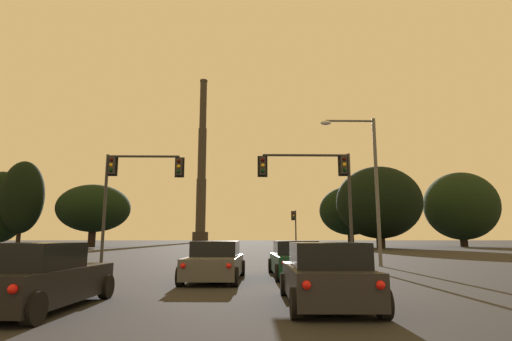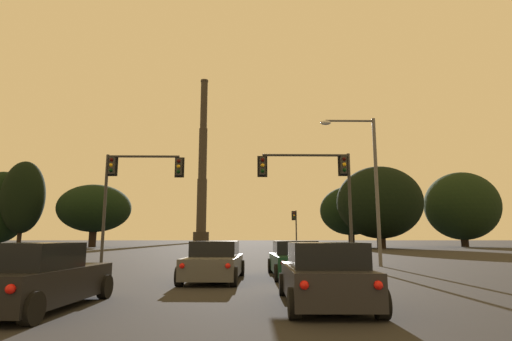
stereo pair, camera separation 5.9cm
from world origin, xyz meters
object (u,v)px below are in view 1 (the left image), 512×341
(sedan_center_lane_front, at_px, (215,262))
(hatchback_right_lane_second, at_px, (326,276))
(hatchback_left_lane_second, at_px, (37,279))
(traffic_light_overhead_left, at_px, (131,180))
(sedan_right_lane_front, at_px, (296,260))
(smokestack, at_px, (202,176))
(traffic_light_overhead_right, at_px, (319,179))
(traffic_light_far_right, at_px, (295,224))
(street_lamp, at_px, (367,173))

(sedan_center_lane_front, xyz_separation_m, hatchback_right_lane_second, (3.01, -5.73, -0.00))
(hatchback_left_lane_second, distance_m, traffic_light_overhead_left, 15.69)
(hatchback_right_lane_second, height_order, traffic_light_overhead_left, traffic_light_overhead_left)
(sedan_right_lane_front, xyz_separation_m, smokestack, (-19.96, 136.36, 24.53))
(hatchback_right_lane_second, relative_size, traffic_light_overhead_right, 0.65)
(sedan_right_lane_front, height_order, sedan_center_lane_front, same)
(hatchback_right_lane_second, xyz_separation_m, traffic_light_overhead_right, (2.30, 13.12, 4.21))
(sedan_right_lane_front, distance_m, traffic_light_far_right, 37.57)
(sedan_right_lane_front, xyz_separation_m, sedan_center_lane_front, (-3.15, -1.35, 0.00))
(sedan_center_lane_front, distance_m, smokestack, 140.88)
(sedan_right_lane_front, height_order, traffic_light_overhead_right, traffic_light_overhead_right)
(smokestack, bearing_deg, sedan_center_lane_front, -83.04)
(street_lamp, bearing_deg, sedan_right_lane_front, -129.72)
(sedan_right_lane_front, height_order, smokestack, smokestack)
(sedan_right_lane_front, bearing_deg, hatchback_left_lane_second, -131.65)
(traffic_light_overhead_left, height_order, traffic_light_overhead_right, traffic_light_overhead_left)
(sedan_right_lane_front, distance_m, sedan_center_lane_front, 3.43)
(hatchback_right_lane_second, height_order, traffic_light_overhead_right, traffic_light_overhead_right)
(traffic_light_far_right, xyz_separation_m, traffic_light_overhead_right, (-2.17, -31.17, 1.44))
(sedan_right_lane_front, height_order, hatchback_left_lane_second, hatchback_left_lane_second)
(hatchback_right_lane_second, distance_m, smokestack, 146.86)
(traffic_light_overhead_left, bearing_deg, traffic_light_overhead_right, -6.77)
(traffic_light_overhead_right, xyz_separation_m, smokestack, (-22.11, 130.32, 20.32))
(sedan_center_lane_front, bearing_deg, hatchback_right_lane_second, -59.66)
(traffic_light_overhead_left, xyz_separation_m, smokestack, (-10.97, 129.00, 20.23))
(sedan_right_lane_front, distance_m, hatchback_right_lane_second, 7.08)
(traffic_light_far_right, relative_size, traffic_light_overhead_right, 0.82)
(traffic_light_overhead_right, bearing_deg, smokestack, 99.63)
(sedan_center_lane_front, distance_m, hatchback_left_lane_second, 7.03)
(traffic_light_overhead_left, relative_size, smokestack, 0.10)
(traffic_light_overhead_left, bearing_deg, smokestack, 94.86)
(traffic_light_far_right, bearing_deg, hatchback_right_lane_second, -95.76)
(street_lamp, bearing_deg, traffic_light_overhead_left, 173.99)
(hatchback_right_lane_second, bearing_deg, traffic_light_far_right, 85.50)
(hatchback_left_lane_second, bearing_deg, smokestack, 97.95)
(sedan_center_lane_front, relative_size, traffic_light_overhead_right, 0.75)
(hatchback_right_lane_second, relative_size, street_lamp, 0.49)
(traffic_light_overhead_left, xyz_separation_m, traffic_light_overhead_right, (11.15, -1.32, -0.09))
(traffic_light_overhead_left, bearing_deg, street_lamp, -6.01)
(hatchback_right_lane_second, height_order, traffic_light_far_right, traffic_light_far_right)
(hatchback_left_lane_second, xyz_separation_m, traffic_light_far_right, (10.84, 44.73, 2.77))
(hatchback_left_lane_second, relative_size, traffic_light_overhead_right, 0.65)
(sedan_right_lane_front, xyz_separation_m, hatchback_right_lane_second, (-0.14, -7.08, -0.00))
(hatchback_right_lane_second, relative_size, traffic_light_overhead_left, 0.63)
(traffic_light_overhead_left, relative_size, traffic_light_far_right, 1.26)
(hatchback_right_lane_second, bearing_deg, street_lamp, 70.02)
(traffic_light_overhead_left, bearing_deg, sedan_center_lane_front, -56.15)
(sedan_center_lane_front, bearing_deg, sedan_right_lane_front, 25.81)
(traffic_light_overhead_left, bearing_deg, hatchback_right_lane_second, -58.51)
(traffic_light_overhead_left, height_order, smokestack, smokestack)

